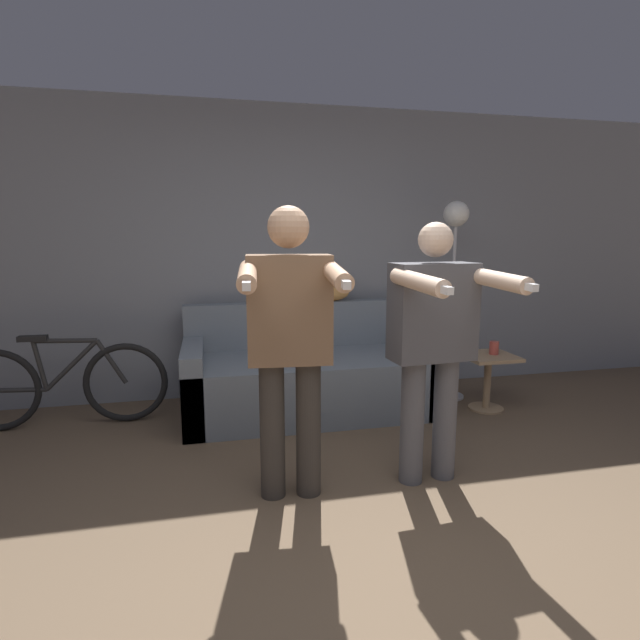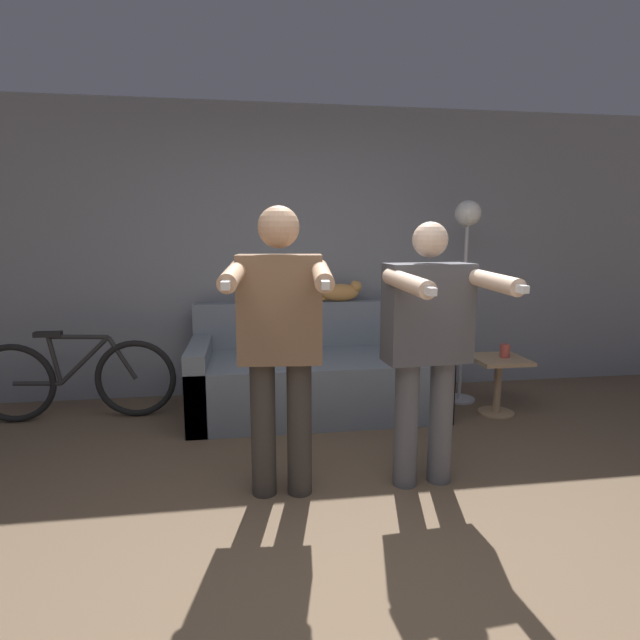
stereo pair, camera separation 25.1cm
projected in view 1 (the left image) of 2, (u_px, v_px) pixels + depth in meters
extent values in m
plane|color=brown|center=(385.00, 597.00, 2.04)|extent=(16.00, 16.00, 0.00)
cube|color=gray|center=(281.00, 253.00, 4.55)|extent=(10.00, 0.05, 2.60)
cube|color=slate|center=(310.00, 384.00, 4.15)|extent=(2.04, 0.93, 0.48)
cube|color=slate|center=(301.00, 324.00, 4.46)|extent=(2.04, 0.14, 0.40)
cube|color=slate|center=(194.00, 383.00, 3.93)|extent=(0.16, 0.93, 0.62)
cube|color=slate|center=(416.00, 369.00, 4.34)|extent=(0.16, 0.93, 0.62)
cylinder|color=#38332D|center=(272.00, 430.00, 2.78)|extent=(0.14, 0.14, 0.78)
cylinder|color=#38332D|center=(308.00, 428.00, 2.81)|extent=(0.14, 0.14, 0.78)
cube|color=brown|center=(289.00, 309.00, 2.68)|extent=(0.47, 0.26, 0.58)
sphere|color=tan|center=(288.00, 227.00, 2.61)|extent=(0.22, 0.22, 0.22)
cylinder|color=tan|center=(247.00, 276.00, 2.37)|extent=(0.14, 0.51, 0.13)
cube|color=white|center=(247.00, 285.00, 2.13)|extent=(0.05, 0.13, 0.04)
cylinder|color=tan|center=(336.00, 275.00, 2.43)|extent=(0.14, 0.51, 0.13)
cube|color=white|center=(345.00, 283.00, 2.19)|extent=(0.05, 0.13, 0.04)
cylinder|color=#56565B|center=(412.00, 422.00, 2.95)|extent=(0.14, 0.14, 0.75)
cylinder|color=#56565B|center=(445.00, 418.00, 3.01)|extent=(0.14, 0.14, 0.75)
cube|color=#4C4C51|center=(433.00, 312.00, 2.87)|extent=(0.50, 0.25, 0.56)
sphere|color=beige|center=(436.00, 240.00, 2.80)|extent=(0.20, 0.20, 0.20)
cylinder|color=beige|center=(418.00, 282.00, 2.53)|extent=(0.12, 0.51, 0.11)
cube|color=white|center=(444.00, 289.00, 2.30)|extent=(0.04, 0.12, 0.04)
cylinder|color=beige|center=(496.00, 280.00, 2.66)|extent=(0.12, 0.51, 0.11)
cube|color=white|center=(527.00, 286.00, 2.43)|extent=(0.04, 0.12, 0.04)
ellipsoid|color=tan|center=(331.00, 292.00, 4.47)|extent=(0.34, 0.14, 0.16)
sphere|color=tan|center=(346.00, 286.00, 4.49)|extent=(0.11, 0.11, 0.11)
ellipsoid|color=tan|center=(311.00, 299.00, 4.46)|extent=(0.19, 0.04, 0.04)
cone|color=tan|center=(345.00, 282.00, 4.46)|extent=(0.03, 0.03, 0.03)
cone|color=tan|center=(344.00, 282.00, 4.50)|extent=(0.03, 0.03, 0.03)
cylinder|color=#B2B2B7|center=(448.00, 396.00, 4.57)|extent=(0.28, 0.28, 0.02)
cylinder|color=#B2B2B7|center=(452.00, 312.00, 4.44)|extent=(0.03, 0.03, 1.58)
sphere|color=white|center=(456.00, 214.00, 4.30)|extent=(0.22, 0.22, 0.22)
cylinder|color=#A38460|center=(486.00, 408.00, 4.25)|extent=(0.29, 0.29, 0.02)
cylinder|color=#A38460|center=(487.00, 384.00, 4.22)|extent=(0.06, 0.06, 0.45)
cube|color=#A38460|center=(489.00, 356.00, 4.18)|extent=(0.42, 0.42, 0.03)
cylinder|color=#B7473D|center=(494.00, 348.00, 4.18)|extent=(0.08, 0.08, 0.11)
torus|color=black|center=(126.00, 383.00, 3.92)|extent=(0.64, 0.05, 0.64)
cylinder|color=#282828|center=(72.00, 365.00, 3.81)|extent=(0.41, 0.04, 0.39)
cylinder|color=#282828|center=(40.00, 365.00, 3.76)|extent=(0.10, 0.04, 0.39)
cylinder|color=#282828|center=(65.00, 341.00, 3.77)|extent=(0.45, 0.04, 0.05)
cylinder|color=#282828|center=(21.00, 390.00, 3.76)|extent=(0.35, 0.04, 0.05)
cylinder|color=#282828|center=(112.00, 362.00, 3.87)|extent=(0.22, 0.04, 0.37)
cube|color=black|center=(33.00, 338.00, 3.72)|extent=(0.20, 0.07, 0.04)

